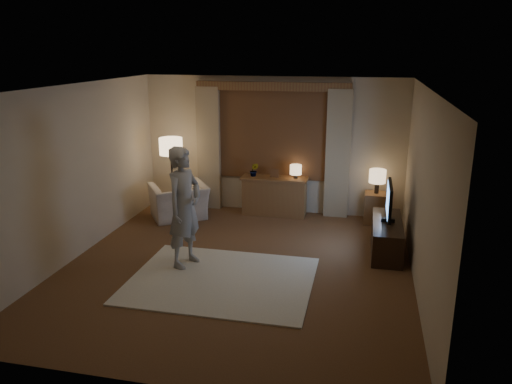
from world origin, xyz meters
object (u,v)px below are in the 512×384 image
(person, at_px, (184,207))
(tv_stand, at_px, (387,237))
(sideboard, at_px, (274,197))
(side_table, at_px, (375,208))
(armchair, at_px, (179,202))

(person, bearing_deg, tv_stand, -50.01)
(sideboard, bearing_deg, side_table, -1.51)
(tv_stand, bearing_deg, armchair, 167.83)
(tv_stand, bearing_deg, sideboard, 145.50)
(armchair, relative_size, tv_stand, 0.71)
(armchair, relative_size, person, 0.56)
(sideboard, relative_size, tv_stand, 0.86)
(sideboard, bearing_deg, tv_stand, -34.50)
(side_table, xyz_separation_m, person, (-2.73, -2.53, 0.62))
(armchair, bearing_deg, person, 79.03)
(side_table, height_order, person, person)
(person, bearing_deg, sideboard, -0.02)
(side_table, relative_size, tv_stand, 0.40)
(armchair, relative_size, side_table, 1.78)
(sideboard, relative_size, armchair, 1.20)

